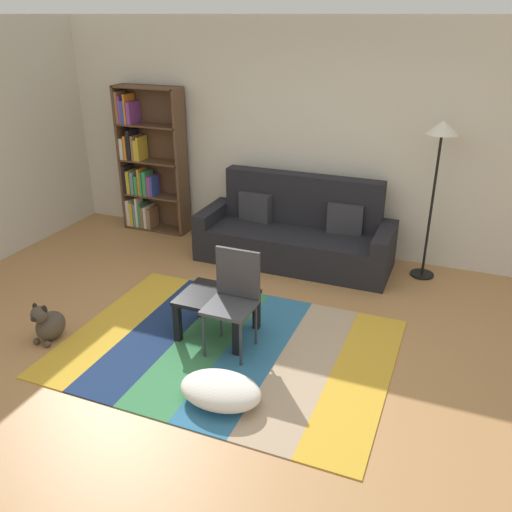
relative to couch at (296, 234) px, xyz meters
The scene contains 11 objects.
ground_plane 2.05m from the couch, 87.92° to the right, with size 14.00×14.00×0.00m, color #B27F4C.
back_wall 1.14m from the couch, 82.06° to the left, with size 6.80×0.10×2.70m, color silver.
rug 2.02m from the couch, 89.17° to the right, with size 2.83×2.07×0.01m.
couch is the anchor object (origin of this frame).
bookshelf 2.27m from the couch, behind, with size 0.90×0.28×1.89m.
coffee_table 1.83m from the couch, 94.44° to the right, with size 0.66×0.54×0.40m.
pouf 2.70m from the couch, 83.89° to the right, with size 0.64×0.44×0.20m, color white.
dog 2.90m from the couch, 121.67° to the right, with size 0.22×0.35×0.40m.
standing_lamp 1.84m from the couch, ahead, with size 0.32×0.32×1.73m.
tv_remote 1.84m from the couch, 93.88° to the right, with size 0.04×0.15×0.02m, color black.
folding_chair 1.95m from the couch, 87.83° to the right, with size 0.40×0.40×0.90m.
Camera 1 is at (1.68, -3.58, 2.70)m, focal length 37.68 mm.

